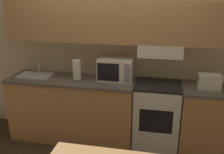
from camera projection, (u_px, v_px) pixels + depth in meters
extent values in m
plane|color=#3D2D23|center=(116.00, 131.00, 4.00)|extent=(16.00, 16.00, 0.00)
cube|color=beige|center=(116.00, 53.00, 3.62)|extent=(5.39, 0.05, 2.55)
cube|color=tan|center=(114.00, 21.00, 3.30)|extent=(2.99, 0.32, 0.56)
cube|color=white|center=(160.00, 50.00, 3.30)|extent=(0.58, 0.34, 0.16)
cube|color=tan|center=(73.00, 110.00, 3.70)|extent=(1.80, 0.58, 0.90)
cube|color=brown|center=(71.00, 80.00, 3.55)|extent=(1.82, 0.60, 0.04)
cube|color=tan|center=(201.00, 121.00, 3.36)|extent=(0.55, 0.58, 0.90)
cube|color=brown|center=(205.00, 89.00, 3.22)|extent=(0.57, 0.60, 0.04)
cube|color=white|center=(156.00, 117.00, 3.49)|extent=(0.61, 0.54, 0.91)
cube|color=black|center=(158.00, 85.00, 3.34)|extent=(0.61, 0.54, 0.03)
cube|color=black|center=(156.00, 122.00, 3.21)|extent=(0.43, 0.01, 0.32)
cylinder|color=black|center=(147.00, 86.00, 3.26)|extent=(0.09, 0.09, 0.01)
cylinder|color=black|center=(169.00, 88.00, 3.21)|extent=(0.09, 0.09, 0.01)
cylinder|color=black|center=(148.00, 81.00, 3.46)|extent=(0.09, 0.09, 0.01)
cylinder|color=black|center=(168.00, 82.00, 3.41)|extent=(0.09, 0.09, 0.01)
cube|color=white|center=(116.00, 69.00, 3.47)|extent=(0.48, 0.35, 0.31)
cube|color=black|center=(108.00, 72.00, 3.32)|extent=(0.30, 0.01, 0.24)
cube|color=gray|center=(127.00, 73.00, 3.28)|extent=(0.09, 0.01, 0.24)
cube|color=white|center=(209.00, 82.00, 3.15)|extent=(0.27, 0.17, 0.19)
cube|color=black|center=(198.00, 79.00, 3.17)|extent=(0.01, 0.02, 0.02)
cube|color=black|center=(202.00, 74.00, 3.14)|extent=(0.04, 0.12, 0.01)
cube|color=black|center=(208.00, 74.00, 3.13)|extent=(0.04, 0.12, 0.01)
cube|color=black|center=(213.00, 75.00, 3.11)|extent=(0.04, 0.12, 0.01)
cube|color=black|center=(218.00, 75.00, 3.10)|extent=(0.04, 0.12, 0.01)
cube|color=#B7BABF|center=(35.00, 76.00, 3.65)|extent=(0.48, 0.33, 0.02)
cube|color=#4C4F54|center=(35.00, 76.00, 3.63)|extent=(0.41, 0.25, 0.01)
cylinder|color=#B7BABF|center=(39.00, 66.00, 3.73)|extent=(0.02, 0.02, 0.19)
cylinder|color=#B7BABF|center=(36.00, 61.00, 3.65)|extent=(0.02, 0.12, 0.02)
cylinder|color=black|center=(77.00, 80.00, 3.50)|extent=(0.13, 0.13, 0.01)
cylinder|color=white|center=(77.00, 70.00, 3.46)|extent=(0.11, 0.11, 0.28)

